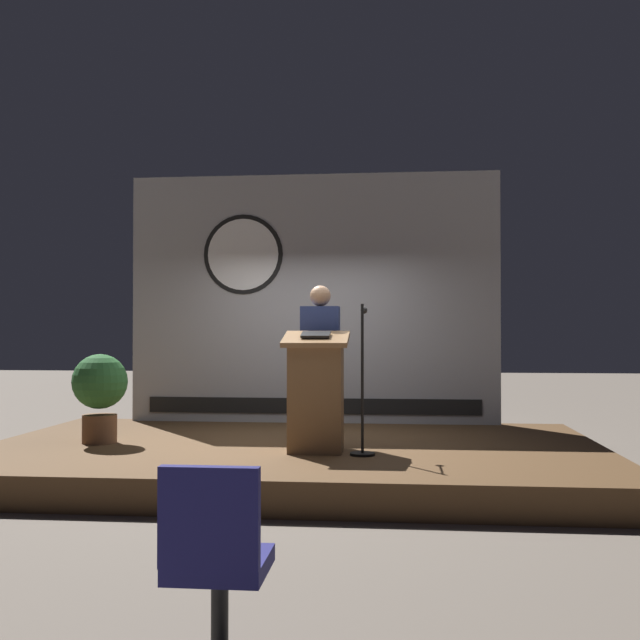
{
  "coord_description": "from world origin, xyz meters",
  "views": [
    {
      "loc": [
        1.06,
        -7.8,
        1.47
      ],
      "look_at": [
        0.29,
        -0.13,
        1.6
      ],
      "focal_mm": 41.91,
      "sensor_mm": 36.0,
      "label": 1
    }
  ],
  "objects_px": {
    "speaker_person": "(320,363)",
    "audience_chair_left": "(216,550)",
    "microphone_stand": "(363,401)",
    "potted_plant": "(100,389)",
    "podium": "(316,393)"
  },
  "relations": [
    {
      "from": "potted_plant",
      "to": "speaker_person",
      "type": "bearing_deg",
      "value": 2.92
    },
    {
      "from": "podium",
      "to": "speaker_person",
      "type": "relative_size",
      "value": 0.71
    },
    {
      "from": "microphone_stand",
      "to": "audience_chair_left",
      "type": "xyz_separation_m",
      "value": [
        -0.49,
        -3.9,
        -0.31
      ]
    },
    {
      "from": "podium",
      "to": "microphone_stand",
      "type": "xyz_separation_m",
      "value": [
        0.46,
        -0.09,
        -0.07
      ]
    },
    {
      "from": "speaker_person",
      "to": "audience_chair_left",
      "type": "distance_m",
      "value": 4.52
    },
    {
      "from": "speaker_person",
      "to": "potted_plant",
      "type": "bearing_deg",
      "value": -177.08
    },
    {
      "from": "podium",
      "to": "microphone_stand",
      "type": "height_order",
      "value": "microphone_stand"
    },
    {
      "from": "speaker_person",
      "to": "microphone_stand",
      "type": "bearing_deg",
      "value": -50.88
    },
    {
      "from": "microphone_stand",
      "to": "audience_chair_left",
      "type": "distance_m",
      "value": 3.94
    },
    {
      "from": "speaker_person",
      "to": "audience_chair_left",
      "type": "xyz_separation_m",
      "value": [
        -0.02,
        -4.47,
        -0.65
      ]
    },
    {
      "from": "potted_plant",
      "to": "audience_chair_left",
      "type": "bearing_deg",
      "value": -62.02
    },
    {
      "from": "potted_plant",
      "to": "audience_chair_left",
      "type": "relative_size",
      "value": 1.06
    },
    {
      "from": "podium",
      "to": "audience_chair_left",
      "type": "xyz_separation_m",
      "value": [
        -0.03,
        -3.99,
        -0.38
      ]
    },
    {
      "from": "microphone_stand",
      "to": "speaker_person",
      "type": "bearing_deg",
      "value": 129.12
    },
    {
      "from": "podium",
      "to": "microphone_stand",
      "type": "relative_size",
      "value": 0.82
    }
  ]
}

